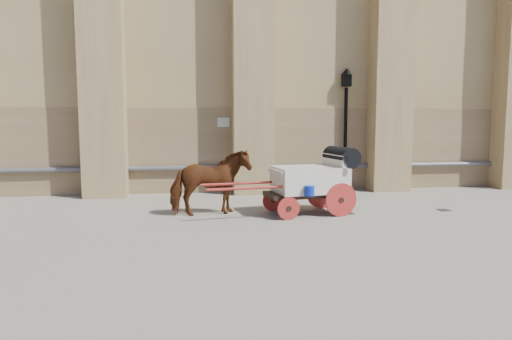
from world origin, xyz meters
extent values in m
plane|color=gray|center=(0.00, 0.00, 0.00)|extent=(90.00, 90.00, 0.00)
cube|color=#907755|center=(2.00, 4.15, 1.50)|extent=(44.00, 0.35, 3.00)
cylinder|color=#59595B|center=(2.00, 3.88, 0.90)|extent=(42.00, 0.18, 0.18)
cube|color=beige|center=(-2.00, 3.97, 2.50)|extent=(0.42, 0.04, 0.32)
imported|color=brown|center=(-2.65, 0.07, 0.89)|extent=(2.26, 1.37, 1.78)
cube|color=black|center=(-0.03, -0.10, 0.55)|extent=(2.33, 1.32, 0.12)
cube|color=beige|center=(0.07, -0.09, 0.95)|extent=(2.07, 1.53, 0.70)
cube|color=beige|center=(0.81, 0.03, 1.35)|extent=(0.34, 1.26, 0.55)
cube|color=beige|center=(-0.77, -0.22, 1.20)|extent=(0.51, 1.14, 0.10)
cylinder|color=black|center=(1.01, 0.06, 1.55)|extent=(0.74, 1.32, 0.56)
cylinder|color=#AC2823|center=(0.81, -0.60, 0.45)|extent=(0.90, 0.20, 0.90)
cylinder|color=#AC2823|center=(0.62, 0.62, 0.45)|extent=(0.90, 0.20, 0.90)
cylinder|color=#AC2823|center=(-0.67, -0.83, 0.30)|extent=(0.60, 0.15, 0.60)
cylinder|color=#AC2823|center=(-0.86, 0.39, 0.30)|extent=(0.60, 0.15, 0.60)
cylinder|color=#AC2823|center=(-1.59, -0.80, 0.85)|extent=(2.38, 0.44, 0.07)
cylinder|color=#AC2823|center=(-1.73, 0.09, 0.85)|extent=(2.38, 0.44, 0.07)
cylinder|color=#102AB4|center=(-0.12, -0.83, 0.75)|extent=(0.26, 0.26, 0.26)
cylinder|color=black|center=(2.42, 3.80, 1.87)|extent=(0.12, 0.12, 3.73)
cone|color=black|center=(2.42, 3.80, 0.19)|extent=(0.37, 0.37, 0.37)
cube|color=black|center=(2.42, 3.80, 3.99)|extent=(0.29, 0.29, 0.44)
cone|color=black|center=(2.42, 3.80, 4.30)|extent=(0.41, 0.41, 0.25)
cube|color=black|center=(1.11, -0.24, 0.01)|extent=(0.36, 0.36, 0.01)
cube|color=black|center=(4.01, -0.22, 0.01)|extent=(0.32, 0.32, 0.01)
camera|label=1|loc=(-3.13, -12.18, 2.56)|focal=32.00mm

